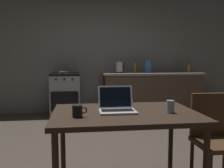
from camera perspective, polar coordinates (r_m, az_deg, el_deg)
The scene contains 14 objects.
ground_plane at distance 3.25m, azimuth -1.69°, elevation -15.86°, with size 12.00×12.00×0.00m, color #473D33.
back_wall at distance 5.60m, azimuth -1.27°, elevation 7.70°, with size 6.40×0.10×2.75m, color slate.
kitchen_counter at distance 5.49m, azimuth 9.16°, elevation -2.04°, with size 2.16×0.64×0.89m.
stove_oven at distance 5.28m, azimuth -10.67°, elevation -2.43°, with size 0.60×0.62×0.89m.
dining_table at distance 2.23m, azimuth 3.02°, elevation -8.17°, with size 1.27×0.88×0.74m.
chair at distance 2.55m, azimuth 22.58°, elevation -10.66°, with size 0.40×0.40×0.88m.
laptop at distance 2.21m, azimuth 1.12°, elevation -5.22°, with size 0.32×0.29×0.22m.
electric_kettle at distance 5.28m, azimuth 1.71°, elevation 3.84°, with size 0.19×0.16×0.25m.
bottle at distance 5.68m, azimuth 17.27°, elevation 3.78°, with size 0.07×0.07×0.26m.
frying_pan at distance 5.20m, azimuth -11.25°, elevation 2.68°, with size 0.25×0.43×0.05m.
coffee_mug at distance 2.02m, azimuth -7.95°, elevation -6.20°, with size 0.12×0.08×0.10m.
drinking_glass at distance 2.21m, azimuth 13.32°, elevation -5.09°, with size 0.07×0.07×0.11m.
cereal_box at distance 5.44m, azimuth 8.32°, elevation 3.98°, with size 0.13×0.05×0.26m.
bottle_b at distance 5.43m, azimuth 5.36°, elevation 4.01°, with size 0.08×0.08×0.27m.
Camera 1 is at (-0.30, -3.01, 1.21)m, focal length 39.63 mm.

